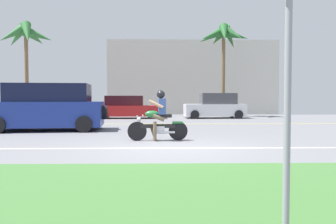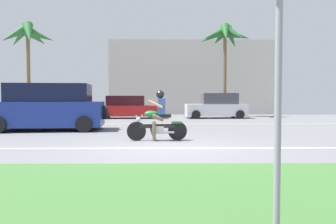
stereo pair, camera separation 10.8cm
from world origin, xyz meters
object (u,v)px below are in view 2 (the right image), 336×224
object	(u,v)px
palm_tree_1	(225,38)
street_sign	(279,46)
palm_tree_0	(28,38)
motorcyclist	(158,119)
motorcyclist_distant	(57,113)
parked_car_0	(37,108)
parked_car_1	(128,108)
suv_nearby	(49,108)
parked_car_2	(217,107)

from	to	relation	value
palm_tree_1	street_sign	xyz separation A→B (m)	(-3.45, -20.76, -4.00)
palm_tree_0	palm_tree_1	size ratio (longest dim) A/B	0.98
motorcyclist	motorcyclist_distant	world-z (taller)	motorcyclist
parked_car_0	palm_tree_0	bearing A→B (deg)	121.57
palm_tree_1	parked_car_0	bearing A→B (deg)	-166.88
parked_car_0	parked_car_1	distance (m)	5.76
palm_tree_1	street_sign	world-z (taller)	palm_tree_1
parked_car_1	palm_tree_1	world-z (taller)	palm_tree_1
palm_tree_1	palm_tree_0	bearing A→B (deg)	-178.70
parked_car_0	parked_car_1	size ratio (longest dim) A/B	0.94
motorcyclist	motorcyclist_distant	distance (m)	8.93
parked_car_1	street_sign	world-z (taller)	street_sign
motorcyclist	street_sign	xyz separation A→B (m)	(1.17, -7.25, 1.08)
parked_car_0	suv_nearby	bearing A→B (deg)	-65.40
motorcyclist	parked_car_1	xyz separation A→B (m)	(-2.18, 11.61, 0.05)
parked_car_0	palm_tree_0	size ratio (longest dim) A/B	0.60
parked_car_1	palm_tree_0	world-z (taller)	palm_tree_0
motorcyclist	palm_tree_1	size ratio (longest dim) A/B	0.27
motorcyclist	parked_car_0	world-z (taller)	motorcyclist
parked_car_2	street_sign	bearing A→B (deg)	-97.70
palm_tree_1	suv_nearby	bearing A→B (deg)	-131.89
palm_tree_0	motorcyclist_distant	bearing A→B (deg)	-56.65
parked_car_1	motorcyclist_distant	size ratio (longest dim) A/B	2.87
parked_car_1	street_sign	distance (m)	19.19
palm_tree_1	street_sign	distance (m)	21.42
parked_car_1	parked_car_2	size ratio (longest dim) A/B	1.06
motorcyclist	parked_car_0	distance (m)	13.19
suv_nearby	parked_car_0	xyz separation A→B (m)	(-3.33, 7.28, -0.21)
parked_car_2	motorcyclist_distant	bearing A→B (deg)	-153.31
suv_nearby	parked_car_2	bearing A→B (deg)	45.44
palm_tree_0	palm_tree_1	distance (m)	14.06
motorcyclist	suv_nearby	size ratio (longest dim) A/B	0.40
parked_car_0	street_sign	world-z (taller)	street_sign
parked_car_2	palm_tree_1	world-z (taller)	palm_tree_1
motorcyclist	parked_car_2	distance (m)	12.28
parked_car_1	parked_car_2	bearing A→B (deg)	0.84
parked_car_2	palm_tree_0	xyz separation A→B (m)	(-13.18, 1.48, 4.80)
motorcyclist	motorcyclist_distant	bearing A→B (deg)	127.46
parked_car_1	street_sign	bearing A→B (deg)	-79.93
parked_car_0	motorcyclist_distant	size ratio (longest dim) A/B	2.70
palm_tree_0	street_sign	world-z (taller)	palm_tree_0
suv_nearby	parked_car_1	xyz separation A→B (m)	(2.34, 8.30, -0.22)
street_sign	motorcyclist	bearing A→B (deg)	99.17
parked_car_2	palm_tree_0	distance (m)	14.10
parked_car_0	motorcyclist_distant	xyz separation A→B (m)	(2.42, -3.51, -0.15)
parked_car_1	motorcyclist_distant	distance (m)	5.57
suv_nearby	motorcyclist_distant	size ratio (longest dim) A/B	3.13
palm_tree_1	motorcyclist_distant	bearing A→B (deg)	-147.45
motorcyclist	suv_nearby	bearing A→B (deg)	143.73
motorcyclist	parked_car_1	distance (m)	11.82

